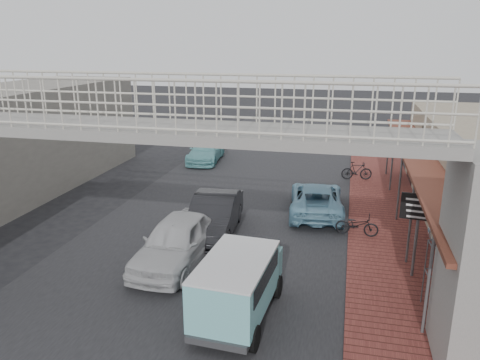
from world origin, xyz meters
The scene contains 14 objects.
ground centered at (0.00, 0.00, 0.00)m, with size 120.00×120.00×0.00m, color black.
road_strip centered at (0.00, 0.00, 0.01)m, with size 10.00×60.00×0.01m, color black.
sidewalk centered at (6.50, 3.00, 0.05)m, with size 3.00×40.00×0.10m, color brown.
footbridge centered at (0.00, -4.00, 3.18)m, with size 16.40×2.40×6.34m.
building_far_left centered at (-11.00, 6.00, 2.50)m, with size 5.00×14.00×5.00m, color gray.
white_hatchback centered at (-0.50, -0.62, 0.79)m, with size 1.86×4.63×1.58m, color silver.
dark_sedan centered at (0.00, 2.04, 0.76)m, with size 1.61×4.61×1.52m, color black.
angkot_curb centered at (3.61, 5.20, 0.65)m, with size 2.16×4.69×1.30m, color #6DA2BC.
angkot_far centered at (-3.72, 12.86, 0.63)m, with size 1.77×4.36×1.26m, color #6CB6BB.
angkot_van centered at (2.23, -3.31, 1.14)m, with size 1.89×3.77×1.80m.
motorcycle_near centered at (5.30, 2.93, 0.51)m, with size 0.55×1.57×0.83m, color black.
motorcycle_far centered at (5.30, 10.52, 0.58)m, with size 0.45×1.59×0.96m, color black.
street_clock centered at (7.28, -1.73, 2.18)m, with size 0.62×0.51×2.50m.
arrow_sign centered at (7.65, -0.06, 2.33)m, with size 1.64×1.06×2.77m.
Camera 1 is at (4.80, -13.92, 7.08)m, focal length 35.00 mm.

